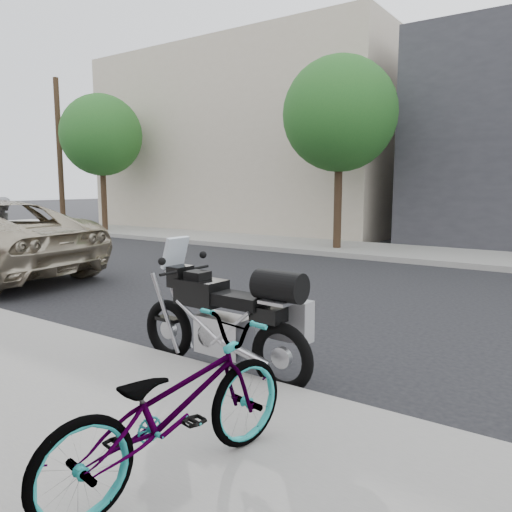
# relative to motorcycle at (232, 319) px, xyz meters

# --- Properties ---
(ground) EXTENTS (120.00, 120.00, 0.00)m
(ground) POSITION_rel_motorcycle_xyz_m (1.50, -3.84, -0.64)
(ground) COLOR black
(ground) RESTS_ON ground
(far_sidewalk) EXTENTS (44.00, 3.00, 0.15)m
(far_sidewalk) POSITION_rel_motorcycle_xyz_m (1.50, -10.34, -0.56)
(far_sidewalk) COLOR gray
(far_sidewalk) RESTS_ON ground
(far_building_cream) EXTENTS (14.00, 11.00, 8.00)m
(far_building_cream) POSITION_rel_motorcycle_xyz_m (10.50, -17.34, 3.36)
(far_building_cream) COLOR #AFA28C
(far_building_cream) RESTS_ON ground
(street_tree_mid) EXTENTS (3.40, 3.40, 5.70)m
(street_tree_mid) POSITION_rel_motorcycle_xyz_m (3.50, -9.84, 3.50)
(street_tree_mid) COLOR #332417
(street_tree_mid) RESTS_ON far_sidewalk
(street_tree_right) EXTENTS (3.40, 3.40, 5.70)m
(street_tree_right) POSITION_rel_motorcycle_xyz_m (14.50, -9.84, 3.50)
(street_tree_right) COLOR #332417
(street_tree_right) RESTS_ON far_sidewalk
(utility_pole) EXTENTS (0.24, 0.24, 6.70)m
(utility_pole) POSITION_rel_motorcycle_xyz_m (17.50, -9.84, 2.86)
(utility_pole) COLOR #332417
(utility_pole) RESTS_ON far_sidewalk
(motorcycle) EXTENTS (2.35, 0.76, 1.48)m
(motorcycle) POSITION_rel_motorcycle_xyz_m (0.00, 0.00, 0.00)
(motorcycle) COLOR black
(motorcycle) RESTS_ON ground
(pedestrian) EXTENTS (0.77, 0.66, 1.80)m
(pedestrian) POSITION_rel_motorcycle_xyz_m (8.00, -1.86, 0.26)
(pedestrian) COLOR slate
(pedestrian) RESTS_ON ground
(bicycle_front) EXTENTS (0.99, 2.00, 1.01)m
(bicycle_front) POSITION_rel_motorcycle_xyz_m (-1.00, 1.93, 0.01)
(bicycle_front) COLOR gray
(bicycle_front) RESTS_ON near_sidewalk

